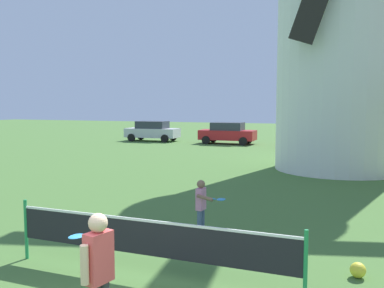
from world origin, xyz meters
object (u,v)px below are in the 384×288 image
at_px(stray_ball, 358,270).
at_px(parked_car_red, 228,133).
at_px(windmill, 342,15).
at_px(tennis_net, 147,238).
at_px(parked_car_black, 317,136).
at_px(parked_car_silver, 152,131).
at_px(player_near, 98,268).
at_px(player_far, 202,204).

relative_size(stray_ball, parked_car_red, 0.06).
height_order(windmill, parked_car_red, windmill).
bearing_deg(stray_ball, tennis_net, -157.66).
height_order(windmill, parked_car_black, windmill).
height_order(tennis_net, parked_car_black, parked_car_black).
xyz_separation_m(parked_car_silver, parked_car_red, (6.18, -0.14, -0.00)).
relative_size(player_near, stray_ball, 6.04).
xyz_separation_m(windmill, parked_car_red, (-7.90, 9.89, -5.79)).
relative_size(player_far, parked_car_red, 0.30).
distance_m(windmill, parked_car_silver, 18.23).
distance_m(windmill, stray_ball, 13.53).
bearing_deg(parked_car_black, player_near, -91.53).
xyz_separation_m(player_far, stray_ball, (3.16, -1.23, -0.55)).
xyz_separation_m(stray_ball, parked_car_black, (-2.31, 20.92, 0.68)).
distance_m(tennis_net, parked_car_red, 23.70).
bearing_deg(stray_ball, player_far, 158.79).
xyz_separation_m(player_near, player_far, (-0.21, 4.23, -0.19)).
distance_m(tennis_net, player_near, 1.72).
bearing_deg(player_near, player_far, 92.84).
relative_size(stray_ball, parked_car_silver, 0.06).
bearing_deg(windmill, parked_car_black, 99.88).
xyz_separation_m(tennis_net, stray_ball, (3.18, 1.31, -0.56)).
relative_size(stray_ball, parked_car_black, 0.06).
height_order(player_far, parked_car_silver, parked_car_silver).
distance_m(windmill, player_near, 16.09).
distance_m(windmill, parked_car_black, 10.87).
relative_size(parked_car_silver, parked_car_red, 1.04).
relative_size(windmill, parked_car_silver, 3.13).
bearing_deg(stray_ball, player_near, -134.47).
distance_m(stray_ball, parked_car_black, 21.06).
bearing_deg(tennis_net, parked_car_silver, 116.62).
bearing_deg(parked_car_black, parked_car_red, 172.49).
height_order(windmill, parked_car_silver, windmill).
height_order(player_near, stray_ball, player_near).
relative_size(windmill, parked_car_red, 3.25).
xyz_separation_m(tennis_net, parked_car_silver, (-11.63, 23.20, 0.13)).
bearing_deg(tennis_net, parked_car_red, 103.29).
height_order(stray_ball, parked_car_silver, parked_car_silver).
bearing_deg(player_near, parked_car_silver, 115.47).
relative_size(parked_car_red, parked_car_black, 0.97).
height_order(player_near, parked_car_black, parked_car_black).
relative_size(player_near, parked_car_black, 0.37).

